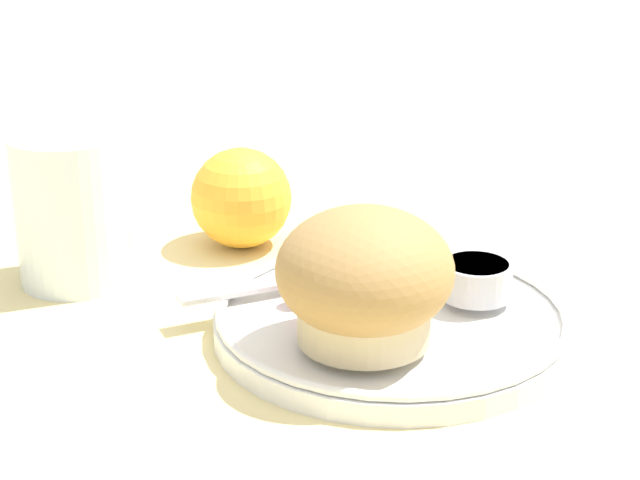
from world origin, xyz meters
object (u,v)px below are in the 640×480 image
object	(u,v)px
muffin	(365,279)
orange_fruit	(241,198)
butter_knife	(307,278)
juice_glass	(72,209)

from	to	relation	value
muffin	orange_fruit	bearing A→B (deg)	67.31
butter_knife	orange_fruit	size ratio (longest dim) A/B	2.22
orange_fruit	juice_glass	xyz separation A→B (m)	(-0.13, 0.04, 0.02)
muffin	orange_fruit	world-z (taller)	muffin
muffin	orange_fruit	distance (m)	0.22
orange_fruit	juice_glass	bearing A→B (deg)	164.53
butter_knife	juice_glass	size ratio (longest dim) A/B	1.59
muffin	butter_knife	world-z (taller)	muffin
muffin	juice_glass	size ratio (longest dim) A/B	0.97
butter_knife	muffin	bearing A→B (deg)	-92.45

